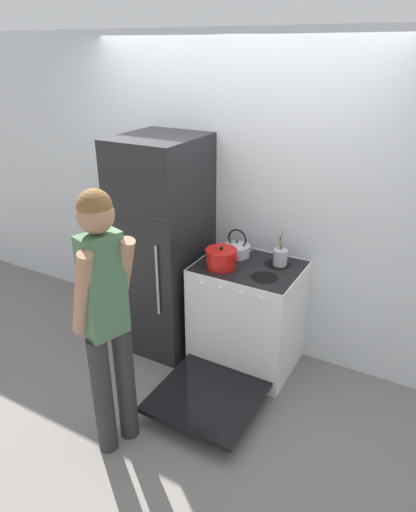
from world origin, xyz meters
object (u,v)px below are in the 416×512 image
object	(u,v)px
tea_kettle	(237,248)
person	(106,313)
dutch_oven_pot	(221,258)
utensil_jar	(280,257)
refrigerator	(163,246)
stove_range	(245,318)

from	to	relation	value
tea_kettle	person	world-z (taller)	person
dutch_oven_pot	tea_kettle	distance (m)	0.25
tea_kettle	utensil_jar	world-z (taller)	utensil_jar
dutch_oven_pot	person	bearing A→B (deg)	-100.57
dutch_oven_pot	utensil_jar	world-z (taller)	utensil_jar
refrigerator	dutch_oven_pot	size ratio (longest dim) A/B	6.43
tea_kettle	stove_range	bearing A→B (deg)	-44.79
tea_kettle	utensil_jar	xyz separation A→B (m)	(0.36, 0.01, 0.01)
refrigerator	dutch_oven_pot	xyz separation A→B (m)	(0.59, -0.09, 0.06)
refrigerator	person	xyz separation A→B (m)	(0.39, -1.16, 0.09)
stove_range	dutch_oven_pot	world-z (taller)	dutch_oven_pot
stove_range	utensil_jar	distance (m)	0.58
stove_range	utensil_jar	xyz separation A→B (m)	(0.20, 0.17, 0.51)
refrigerator	dutch_oven_pot	world-z (taller)	refrigerator
refrigerator	utensil_jar	distance (m)	0.98
tea_kettle	dutch_oven_pot	bearing A→B (deg)	-93.24
utensil_jar	person	world-z (taller)	person
refrigerator	person	size ratio (longest dim) A/B	1.03
refrigerator	utensil_jar	bearing A→B (deg)	10.07
dutch_oven_pot	person	distance (m)	1.09
person	refrigerator	bearing A→B (deg)	36.21
person	tea_kettle	bearing A→B (deg)	8.35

